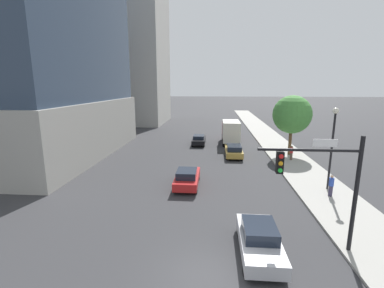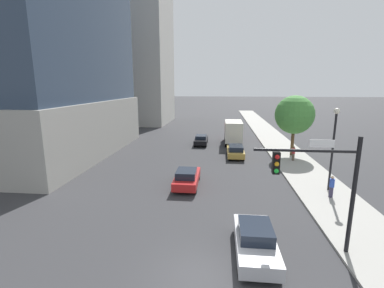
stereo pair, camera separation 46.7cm
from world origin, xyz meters
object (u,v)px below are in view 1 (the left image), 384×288
(box_truck, at_px, (231,131))
(pedestrian_blue_shirt, at_px, (331,185))
(construction_building, at_px, (134,33))
(car_red, at_px, (187,178))
(street_tree, at_px, (292,115))
(car_gold, at_px, (234,151))
(car_silver, at_px, (259,240))
(street_lamp, at_px, (333,138))
(car_black, at_px, (199,140))
(pedestrian_red_shirt, at_px, (291,153))
(traffic_light_pole, at_px, (322,175))

(box_truck, relative_size, pedestrian_blue_shirt, 4.16)
(construction_building, relative_size, car_red, 9.09)
(street_tree, xyz_separation_m, car_gold, (-6.58, -1.02, -4.14))
(car_silver, xyz_separation_m, car_gold, (-0.00, 18.87, -0.04))
(construction_building, distance_m, street_lamp, 49.24)
(car_black, distance_m, pedestrian_blue_shirt, 20.89)
(pedestrian_red_shirt, bearing_deg, box_truck, 125.67)
(street_lamp, bearing_deg, street_tree, 90.63)
(car_silver, xyz_separation_m, box_truck, (-0.00, 26.05, 1.10))
(box_truck, bearing_deg, traffic_light_pole, -83.64)
(street_lamp, height_order, car_black, street_lamp)
(car_black, bearing_deg, car_gold, -55.39)
(car_black, distance_m, pedestrian_red_shirt, 13.19)
(traffic_light_pole, xyz_separation_m, car_silver, (-2.85, -0.49, -3.23))
(box_truck, bearing_deg, car_gold, -90.00)
(street_tree, relative_size, car_red, 1.49)
(street_lamp, xyz_separation_m, car_silver, (-6.70, -8.89, -3.50))
(construction_building, distance_m, car_red, 45.58)
(car_black, height_order, car_red, car_red)
(traffic_light_pole, xyz_separation_m, pedestrian_red_shirt, (3.30, 16.99, -3.04))
(construction_building, bearing_deg, pedestrian_blue_shirt, -57.41)
(car_red, bearing_deg, traffic_light_pole, -49.16)
(street_tree, height_order, box_truck, street_tree)
(car_black, distance_m, car_red, 16.39)
(traffic_light_pole, relative_size, street_lamp, 0.90)
(car_black, bearing_deg, street_lamp, -55.84)
(construction_building, distance_m, pedestrian_blue_shirt, 51.29)
(car_silver, height_order, car_red, car_silver)
(street_lamp, bearing_deg, car_gold, 123.87)
(traffic_light_pole, bearing_deg, pedestrian_red_shirt, 79.00)
(box_truck, xyz_separation_m, pedestrian_blue_shirt, (6.33, -18.63, -0.90))
(box_truck, bearing_deg, car_red, -104.56)
(car_red, bearing_deg, box_truck, 75.44)
(traffic_light_pole, bearing_deg, box_truck, 96.36)
(street_tree, xyz_separation_m, box_truck, (-6.58, 6.15, -3.00))
(car_silver, height_order, car_gold, car_silver)
(street_tree, distance_m, car_red, 16.09)
(traffic_light_pole, height_order, car_gold, traffic_light_pole)
(pedestrian_red_shirt, bearing_deg, car_black, 143.51)
(car_red, xyz_separation_m, car_gold, (4.45, 9.94, -0.01))
(street_tree, bearing_deg, pedestrian_blue_shirt, -91.15)
(street_tree, xyz_separation_m, pedestrian_blue_shirt, (-0.25, -12.48, -3.90))
(traffic_light_pole, height_order, street_tree, street_tree)
(street_lamp, distance_m, pedestrian_red_shirt, 9.23)
(car_black, bearing_deg, box_truck, 9.35)
(pedestrian_red_shirt, bearing_deg, car_gold, 167.22)
(construction_building, xyz_separation_m, car_red, (15.07, -38.93, -18.30))
(car_black, bearing_deg, car_red, -90.00)
(car_black, xyz_separation_m, pedestrian_blue_shirt, (10.78, -17.90, 0.27))
(traffic_light_pole, distance_m, box_truck, 25.81)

